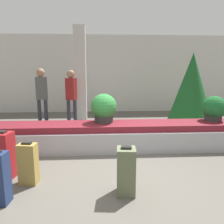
{
  "coord_description": "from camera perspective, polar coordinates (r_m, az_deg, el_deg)",
  "views": [
    {
      "loc": [
        -0.28,
        -3.39,
        1.7
      ],
      "look_at": [
        0.0,
        1.31,
        0.83
      ],
      "focal_mm": 35.0,
      "sensor_mm": 36.0,
      "label": 1
    }
  ],
  "objects": [
    {
      "name": "ground_plane",
      "position": [
        3.8,
        1.24,
        -16.09
      ],
      "size": [
        18.0,
        18.0,
        0.0
      ],
      "primitive_type": "plane",
      "color": "#59544C"
    },
    {
      "name": "back_wall",
      "position": [
        9.36,
        -1.75,
        9.85
      ],
      "size": [
        18.0,
        0.06,
        3.2
      ],
      "color": "beige",
      "rests_on": "ground_plane"
    },
    {
      "name": "carousel",
      "position": [
        4.92,
        0.0,
        -6.33
      ],
      "size": [
        8.09,
        0.88,
        0.58
      ],
      "color": "#9E9EA3",
      "rests_on": "ground_plane"
    },
    {
      "name": "pillar",
      "position": [
        7.62,
        -8.26,
        9.61
      ],
      "size": [
        0.39,
        0.39,
        3.2
      ],
      "color": "beige",
      "rests_on": "ground_plane"
    },
    {
      "name": "suitcase_0",
      "position": [
        3.65,
        -21.06,
        -12.5
      ],
      "size": [
        0.29,
        0.22,
        0.66
      ],
      "rotation": [
        0.0,
        0.0,
        -0.13
      ],
      "color": "#A3843D",
      "rests_on": "ground_plane"
    },
    {
      "name": "suitcase_1",
      "position": [
        3.96,
        -26.7,
        -10.12
      ],
      "size": [
        0.37,
        0.32,
        0.79
      ],
      "rotation": [
        0.0,
        0.0,
        -0.17
      ],
      "color": "maroon",
      "rests_on": "ground_plane"
    },
    {
      "name": "suitcase_2",
      "position": [
        3.15,
        3.69,
        -15.15
      ],
      "size": [
        0.28,
        0.29,
        0.7
      ],
      "rotation": [
        0.0,
        0.0,
        -0.09
      ],
      "color": "#5B6647",
      "rests_on": "ground_plane"
    },
    {
      "name": "potted_plant_1",
      "position": [
        5.58,
        25.06,
        0.79
      ],
      "size": [
        0.54,
        0.54,
        0.58
      ],
      "color": "#2D2D2D",
      "rests_on": "carousel"
    },
    {
      "name": "potted_plant_2",
      "position": [
        4.88,
        -2.17,
        0.97
      ],
      "size": [
        0.58,
        0.58,
        0.64
      ],
      "color": "#2D2D2D",
      "rests_on": "carousel"
    },
    {
      "name": "traveler_0",
      "position": [
        6.9,
        -10.59,
        4.97
      ],
      "size": [
        0.37,
        0.32,
        1.76
      ],
      "rotation": [
        0.0,
        0.0,
        2.61
      ],
      "color": "#282833",
      "rests_on": "ground_plane"
    },
    {
      "name": "traveler_1",
      "position": [
        6.98,
        -17.9,
        4.97
      ],
      "size": [
        0.37,
        0.29,
        1.8
      ],
      "rotation": [
        0.0,
        0.0,
        -2.73
      ],
      "color": "#282833",
      "rests_on": "ground_plane"
    },
    {
      "name": "decorated_tree",
      "position": [
        7.18,
        20.06,
        6.04
      ],
      "size": [
        1.37,
        1.37,
        2.27
      ],
      "color": "#4C331E",
      "rests_on": "ground_plane"
    }
  ]
}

